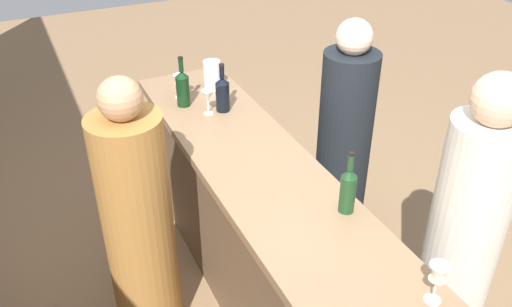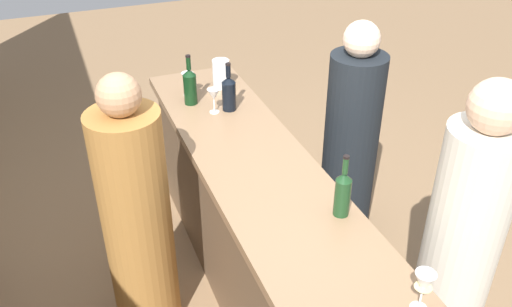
{
  "view_description": "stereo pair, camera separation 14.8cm",
  "coord_description": "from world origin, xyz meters",
  "px_view_note": "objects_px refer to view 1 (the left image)",
  "views": [
    {
      "loc": [
        -2.12,
        0.99,
        2.42
      ],
      "look_at": [
        0.0,
        0.0,
        0.96
      ],
      "focal_mm": 38.16,
      "sensor_mm": 36.0,
      "label": 1
    },
    {
      "loc": [
        -2.18,
        0.86,
        2.42
      ],
      "look_at": [
        0.0,
        0.0,
        0.96
      ],
      "focal_mm": 38.16,
      "sensor_mm": 36.0,
      "label": 2
    }
  ],
  "objects_px": {
    "wine_bottle_center_dark_green": "(183,87)",
    "person_left_guest": "(344,143)",
    "person_center_guest": "(461,247)",
    "wine_bottle_second_left_near_black": "(223,93)",
    "wine_glass_near_right": "(180,82)",
    "water_pitcher": "(212,75)",
    "wine_glass_near_left": "(438,277)",
    "wine_bottle_leftmost_olive_green": "(348,189)",
    "person_right_guest": "(139,226)",
    "wine_glass_near_center": "(208,97)"
  },
  "relations": [
    {
      "from": "wine_bottle_center_dark_green",
      "to": "water_pitcher",
      "type": "height_order",
      "value": "wine_bottle_center_dark_green"
    },
    {
      "from": "wine_glass_near_center",
      "to": "person_left_guest",
      "type": "relative_size",
      "value": 0.1
    },
    {
      "from": "person_right_guest",
      "to": "person_left_guest",
      "type": "bearing_deg",
      "value": 18.4
    },
    {
      "from": "wine_bottle_leftmost_olive_green",
      "to": "wine_glass_near_left",
      "type": "bearing_deg",
      "value": 179.32
    },
    {
      "from": "wine_bottle_leftmost_olive_green",
      "to": "wine_glass_near_center",
      "type": "bearing_deg",
      "value": 11.24
    },
    {
      "from": "wine_glass_near_left",
      "to": "person_left_guest",
      "type": "relative_size",
      "value": 0.12
    },
    {
      "from": "wine_glass_near_center",
      "to": "person_right_guest",
      "type": "xyz_separation_m",
      "value": [
        -0.57,
        0.6,
        -0.34
      ]
    },
    {
      "from": "person_right_guest",
      "to": "wine_glass_near_left",
      "type": "bearing_deg",
      "value": -46.7
    },
    {
      "from": "wine_glass_near_right",
      "to": "water_pitcher",
      "type": "height_order",
      "value": "water_pitcher"
    },
    {
      "from": "wine_glass_near_left",
      "to": "person_right_guest",
      "type": "relative_size",
      "value": 0.12
    },
    {
      "from": "wine_bottle_center_dark_green",
      "to": "wine_glass_near_right",
      "type": "relative_size",
      "value": 2.06
    },
    {
      "from": "wine_bottle_center_dark_green",
      "to": "wine_glass_near_right",
      "type": "height_order",
      "value": "wine_bottle_center_dark_green"
    },
    {
      "from": "wine_glass_near_left",
      "to": "person_right_guest",
      "type": "xyz_separation_m",
      "value": [
        1.15,
        0.82,
        -0.34
      ]
    },
    {
      "from": "wine_bottle_center_dark_green",
      "to": "person_center_guest",
      "type": "bearing_deg",
      "value": -154.18
    },
    {
      "from": "wine_bottle_second_left_near_black",
      "to": "wine_glass_near_center",
      "type": "distance_m",
      "value": 0.09
    },
    {
      "from": "wine_bottle_second_left_near_black",
      "to": "wine_glass_near_right",
      "type": "bearing_deg",
      "value": 31.92
    },
    {
      "from": "person_center_guest",
      "to": "wine_bottle_center_dark_green",
      "type": "bearing_deg",
      "value": -60.14
    },
    {
      "from": "wine_bottle_center_dark_green",
      "to": "person_left_guest",
      "type": "xyz_separation_m",
      "value": [
        -0.48,
        -0.87,
        -0.35
      ]
    },
    {
      "from": "wine_glass_near_center",
      "to": "person_center_guest",
      "type": "bearing_deg",
      "value": -154.7
    },
    {
      "from": "water_pitcher",
      "to": "person_center_guest",
      "type": "xyz_separation_m",
      "value": [
        -1.75,
        -0.52,
        -0.25
      ]
    },
    {
      "from": "wine_bottle_center_dark_green",
      "to": "person_center_guest",
      "type": "height_order",
      "value": "person_center_guest"
    },
    {
      "from": "wine_glass_near_center",
      "to": "wine_glass_near_right",
      "type": "relative_size",
      "value": 0.99
    },
    {
      "from": "water_pitcher",
      "to": "person_center_guest",
      "type": "distance_m",
      "value": 1.84
    },
    {
      "from": "wine_bottle_center_dark_green",
      "to": "wine_glass_near_left",
      "type": "relative_size",
      "value": 1.83
    },
    {
      "from": "wine_bottle_leftmost_olive_green",
      "to": "wine_glass_near_center",
      "type": "height_order",
      "value": "wine_bottle_leftmost_olive_green"
    },
    {
      "from": "person_right_guest",
      "to": "wine_bottle_leftmost_olive_green",
      "type": "bearing_deg",
      "value": -26.5
    },
    {
      "from": "wine_bottle_center_dark_green",
      "to": "wine_glass_near_left",
      "type": "distance_m",
      "value": 1.92
    },
    {
      "from": "wine_glass_near_center",
      "to": "wine_glass_near_left",
      "type": "bearing_deg",
      "value": -172.76
    },
    {
      "from": "person_left_guest",
      "to": "person_center_guest",
      "type": "relative_size",
      "value": 0.92
    },
    {
      "from": "wine_glass_near_center",
      "to": "person_left_guest",
      "type": "distance_m",
      "value": 0.9
    },
    {
      "from": "wine_bottle_leftmost_olive_green",
      "to": "water_pitcher",
      "type": "xyz_separation_m",
      "value": [
        1.46,
        0.07,
        -0.02
      ]
    },
    {
      "from": "wine_bottle_leftmost_olive_green",
      "to": "wine_glass_near_left",
      "type": "distance_m",
      "value": 0.59
    },
    {
      "from": "wine_glass_near_left",
      "to": "person_right_guest",
      "type": "distance_m",
      "value": 1.45
    },
    {
      "from": "wine_bottle_leftmost_olive_green",
      "to": "person_left_guest",
      "type": "xyz_separation_m",
      "value": [
        0.82,
        -0.54,
        -0.34
      ]
    },
    {
      "from": "person_left_guest",
      "to": "person_right_guest",
      "type": "distance_m",
      "value": 1.39
    },
    {
      "from": "wine_bottle_second_left_near_black",
      "to": "wine_glass_near_center",
      "type": "relative_size",
      "value": 1.97
    },
    {
      "from": "wine_bottle_second_left_near_black",
      "to": "person_left_guest",
      "type": "bearing_deg",
      "value": -115.28
    },
    {
      "from": "person_left_guest",
      "to": "wine_glass_near_left",
      "type": "bearing_deg",
      "value": 54.14
    },
    {
      "from": "person_center_guest",
      "to": "person_right_guest",
      "type": "bearing_deg",
      "value": -29.77
    },
    {
      "from": "water_pitcher",
      "to": "wine_bottle_center_dark_green",
      "type": "bearing_deg",
      "value": 122.35
    },
    {
      "from": "wine_bottle_center_dark_green",
      "to": "wine_glass_near_left",
      "type": "xyz_separation_m",
      "value": [
        -1.89,
        -0.32,
        -0.0
      ]
    },
    {
      "from": "wine_glass_near_left",
      "to": "person_left_guest",
      "type": "distance_m",
      "value": 1.55
    },
    {
      "from": "person_left_guest",
      "to": "wine_glass_near_right",
      "type": "bearing_deg",
      "value": -49.63
    },
    {
      "from": "wine_bottle_second_left_near_black",
      "to": "person_left_guest",
      "type": "height_order",
      "value": "person_left_guest"
    },
    {
      "from": "wine_bottle_second_left_near_black",
      "to": "person_center_guest",
      "type": "relative_size",
      "value": 0.19
    },
    {
      "from": "wine_bottle_second_left_near_black",
      "to": "wine_bottle_center_dark_green",
      "type": "xyz_separation_m",
      "value": [
        0.17,
        0.19,
        0.01
      ]
    },
    {
      "from": "wine_glass_near_right",
      "to": "person_center_guest",
      "type": "relative_size",
      "value": 0.09
    },
    {
      "from": "water_pitcher",
      "to": "person_center_guest",
      "type": "bearing_deg",
      "value": -163.41
    },
    {
      "from": "wine_bottle_leftmost_olive_green",
      "to": "wine_bottle_center_dark_green",
      "type": "height_order",
      "value": "wine_bottle_center_dark_green"
    },
    {
      "from": "wine_bottle_leftmost_olive_green",
      "to": "person_left_guest",
      "type": "height_order",
      "value": "person_left_guest"
    }
  ]
}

